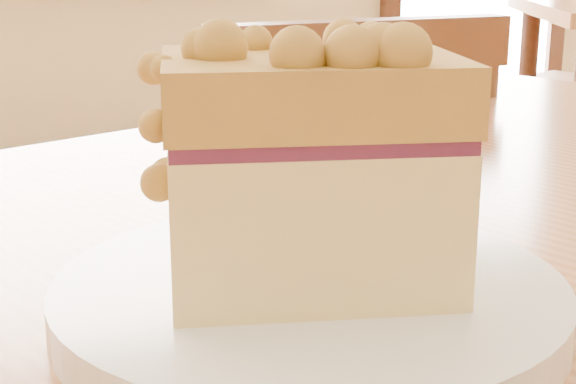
# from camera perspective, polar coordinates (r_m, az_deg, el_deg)

# --- Properties ---
(cafe_chair_main) EXTENTS (0.41, 0.41, 0.85)m
(cafe_chair_main) POSITION_cam_1_polar(r_m,az_deg,el_deg) (1.16, 1.24, -9.00)
(cafe_chair_main) COLOR #5A2D18
(cafe_chair_main) RESTS_ON ground
(plate) EXTENTS (0.23, 0.23, 0.02)m
(plate) POSITION_cam_1_polar(r_m,az_deg,el_deg) (0.41, 1.38, -7.04)
(plate) COLOR white
(plate) RESTS_ON cafe_table_main
(cake_slice) EXTENTS (0.14, 0.12, 0.12)m
(cake_slice) POSITION_cam_1_polar(r_m,az_deg,el_deg) (0.39, 1.44, 2.09)
(cake_slice) COLOR #FFEF90
(cake_slice) RESTS_ON plate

